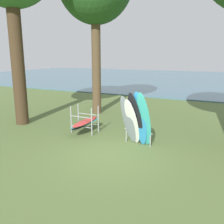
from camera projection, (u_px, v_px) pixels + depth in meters
ground_plane at (111, 155)px, 8.90m from camera, size 80.00×80.00×0.00m
lake_water at (205, 80)px, 35.38m from camera, size 80.00×36.00×0.10m
leaning_board_pile at (136, 120)px, 9.45m from camera, size 1.33×0.97×2.24m
board_storage_rack at (85, 122)px, 11.37m from camera, size 1.15×2.13×1.25m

